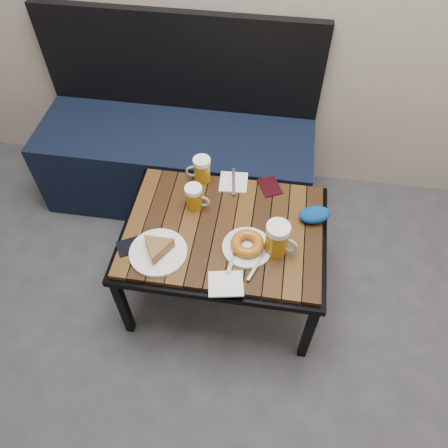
# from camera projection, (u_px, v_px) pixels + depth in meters

# --- Properties ---
(bench) EXTENTS (1.40, 0.50, 0.95)m
(bench) POSITION_uv_depth(u_px,v_px,m) (178.00, 156.00, 2.34)
(bench) COLOR black
(bench) RESTS_ON ground
(cafe_table) EXTENTS (0.84, 0.62, 0.47)m
(cafe_table) POSITION_uv_depth(u_px,v_px,m) (224.00, 235.00, 1.81)
(cafe_table) COLOR black
(cafe_table) RESTS_ON ground
(beer_mug_left) EXTENTS (0.11, 0.08, 0.12)m
(beer_mug_left) POSITION_uv_depth(u_px,v_px,m) (202.00, 170.00, 1.90)
(beer_mug_left) COLOR #A16A0D
(beer_mug_left) RESTS_ON cafe_table
(beer_mug_centre) EXTENTS (0.11, 0.08, 0.12)m
(beer_mug_centre) POSITION_uv_depth(u_px,v_px,m) (195.00, 197.00, 1.81)
(beer_mug_centre) COLOR #A16A0D
(beer_mug_centre) RESTS_ON cafe_table
(beer_mug_right) EXTENTS (0.14, 0.11, 0.15)m
(beer_mug_right) POSITION_uv_depth(u_px,v_px,m) (278.00, 239.00, 1.66)
(beer_mug_right) COLOR #A16A0D
(beer_mug_right) RESTS_ON cafe_table
(plate_pie) EXTENTS (0.23, 0.23, 0.06)m
(plate_pie) POSITION_uv_depth(u_px,v_px,m) (158.00, 250.00, 1.68)
(plate_pie) COLOR white
(plate_pie) RESTS_ON cafe_table
(plate_bagel) EXTENTS (0.20, 0.25, 0.05)m
(plate_bagel) POSITION_uv_depth(u_px,v_px,m) (247.00, 245.00, 1.70)
(plate_bagel) COLOR white
(plate_bagel) RESTS_ON cafe_table
(napkin_left) EXTENTS (0.13, 0.16, 0.01)m
(napkin_left) POSITION_uv_depth(u_px,v_px,m) (234.00, 182.00, 1.94)
(napkin_left) COLOR white
(napkin_left) RESTS_ON cafe_table
(napkin_right) EXTENTS (0.15, 0.13, 0.01)m
(napkin_right) POSITION_uv_depth(u_px,v_px,m) (226.00, 284.00, 1.61)
(napkin_right) COLOR white
(napkin_right) RESTS_ON cafe_table
(passport_navy) EXTENTS (0.13, 0.12, 0.01)m
(passport_navy) POSITION_uv_depth(u_px,v_px,m) (131.00, 246.00, 1.72)
(passport_navy) COLOR black
(passport_navy) RESTS_ON cafe_table
(passport_burgundy) EXTENTS (0.12, 0.14, 0.01)m
(passport_burgundy) POSITION_uv_depth(u_px,v_px,m) (270.00, 186.00, 1.92)
(passport_burgundy) COLOR black
(passport_burgundy) RESTS_ON cafe_table
(knit_pouch) EXTENTS (0.15, 0.12, 0.06)m
(knit_pouch) POSITION_uv_depth(u_px,v_px,m) (315.00, 215.00, 1.79)
(knit_pouch) COLOR #051483
(knit_pouch) RESTS_ON cafe_table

